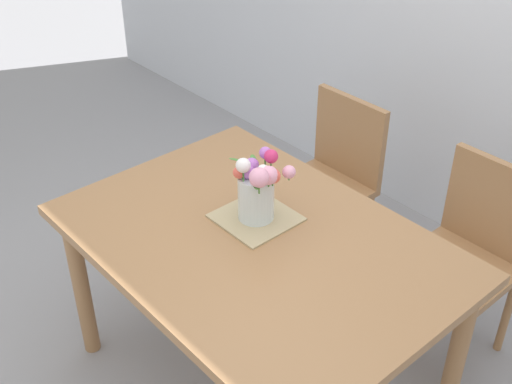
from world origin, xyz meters
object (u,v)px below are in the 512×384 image
object	(u,v)px
flower_vase	(258,188)
chair_right	(471,249)
chair_left	(332,174)
dining_table	(257,259)

from	to	relation	value
flower_vase	chair_right	bearing A→B (deg)	58.31
chair_left	flower_vase	size ratio (longest dim) A/B	3.24
dining_table	flower_vase	bearing A→B (deg)	136.40
chair_left	chair_right	bearing A→B (deg)	-180.00
chair_left	chair_right	distance (m)	0.79
dining_table	flower_vase	size ratio (longest dim) A/B	5.23
dining_table	chair_left	size ratio (longest dim) A/B	1.61
dining_table	flower_vase	xyz separation A→B (m)	(-0.08, 0.08, 0.24)
chair_right	flower_vase	world-z (taller)	flower_vase
chair_right	chair_left	bearing A→B (deg)	0.00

